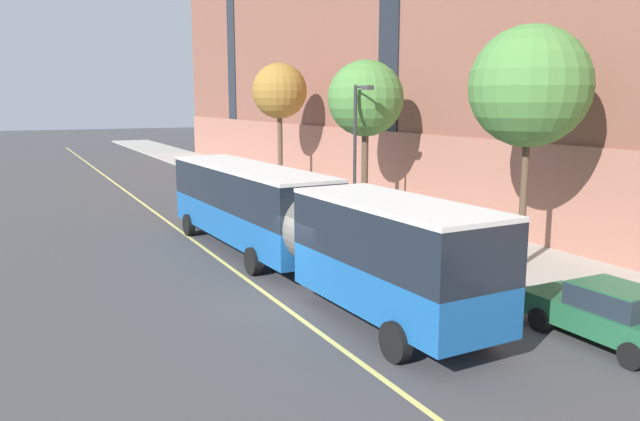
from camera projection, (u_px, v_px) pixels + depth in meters
name	position (u px, v px, depth m)	size (l,w,h in m)	color
ground_plane	(297.00, 300.00, 19.43)	(260.00, 260.00, 0.00)	#424244
sidewalk	(471.00, 247.00, 26.21)	(5.41, 160.00, 0.15)	#ADA89E
city_bus	(289.00, 217.00, 22.17)	(3.53, 19.64, 3.53)	#19569E
parked_car_green_1	(608.00, 314.00, 15.82)	(1.97, 4.47, 1.56)	#23603D
parked_car_navy_2	(215.00, 176.00, 45.29)	(2.09, 4.66, 1.56)	navy
parked_car_navy_4	(313.00, 211.00, 30.56)	(2.02, 4.82, 1.56)	navy
street_tree_mid_block	(530.00, 87.00, 21.84)	(4.27, 4.27, 8.61)	brown
street_tree_far_uptown	(366.00, 99.00, 31.78)	(3.89, 3.89, 8.05)	brown
street_tree_far_downtown	(280.00, 92.00, 41.56)	(3.68, 3.68, 8.49)	brown
street_lamp	(357.00, 140.00, 29.79)	(0.36, 1.48, 6.73)	#2D2D30
lane_centerline	(245.00, 278.00, 21.79)	(0.16, 140.00, 0.01)	#E0D66B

